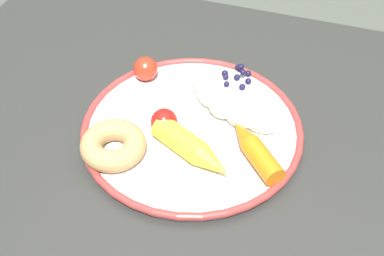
% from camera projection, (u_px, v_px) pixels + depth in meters
% --- Properties ---
extents(dining_table, '(1.10, 0.73, 0.75)m').
position_uv_depth(dining_table, '(227.00, 176.00, 0.92)').
color(dining_table, '#2D2E2B').
rests_on(dining_table, ground_plane).
extents(plate, '(0.35, 0.35, 0.02)m').
position_uv_depth(plate, '(192.00, 129.00, 0.84)').
color(plate, white).
rests_on(plate, dining_table).
extents(banana, '(0.17, 0.10, 0.03)m').
position_uv_depth(banana, '(223.00, 108.00, 0.85)').
color(banana, beige).
rests_on(banana, plate).
extents(carrot_orange, '(0.11, 0.11, 0.03)m').
position_uv_depth(carrot_orange, '(254.00, 149.00, 0.78)').
color(carrot_orange, orange).
rests_on(carrot_orange, plate).
extents(carrot_yellow, '(0.14, 0.10, 0.04)m').
position_uv_depth(carrot_yellow, '(193.00, 149.00, 0.78)').
color(carrot_yellow, yellow).
rests_on(carrot_yellow, plate).
extents(donut, '(0.14, 0.14, 0.03)m').
position_uv_depth(donut, '(113.00, 145.00, 0.79)').
color(donut, tan).
rests_on(donut, plate).
extents(blueberry_pile, '(0.05, 0.06, 0.02)m').
position_uv_depth(blueberry_pile, '(237.00, 76.00, 0.92)').
color(blueberry_pile, '#191638').
rests_on(blueberry_pile, plate).
extents(tomato_near, '(0.04, 0.04, 0.04)m').
position_uv_depth(tomato_near, '(145.00, 69.00, 0.91)').
color(tomato_near, red).
rests_on(tomato_near, plate).
extents(tomato_mid, '(0.04, 0.04, 0.04)m').
position_uv_depth(tomato_mid, '(164.00, 122.00, 0.82)').
color(tomato_mid, red).
rests_on(tomato_mid, plate).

